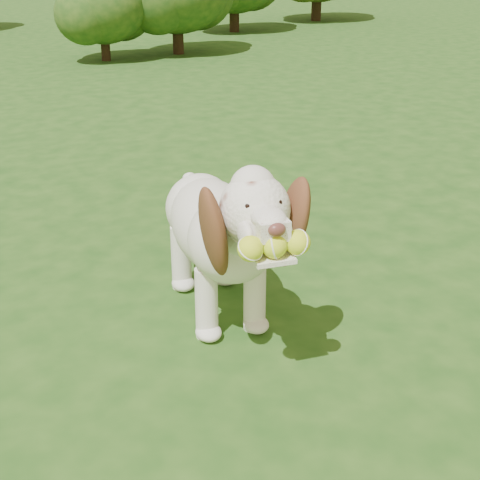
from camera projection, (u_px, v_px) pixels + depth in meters
ground at (233, 374)px, 2.71m from camera, size 80.00×80.00×0.00m
dog at (222, 226)px, 2.94m from camera, size 0.67×1.32×0.87m
shrub_c at (102, 5)px, 9.72m from camera, size 1.30×1.30×1.35m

